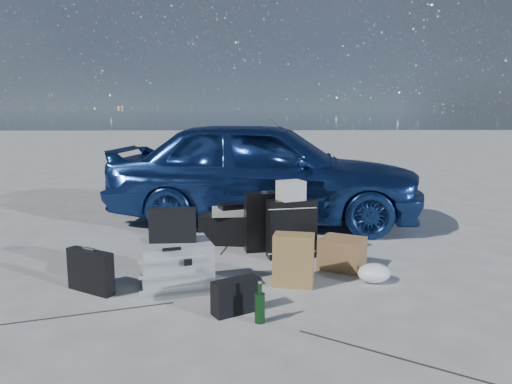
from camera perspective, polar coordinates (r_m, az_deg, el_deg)
ground at (r=4.10m, az=0.37°, el=-11.25°), size 60.00×60.00×0.00m
car at (r=6.38m, az=0.99°, el=2.45°), size 4.13×2.18×1.34m
pelican_case at (r=4.14m, az=-9.10°, el=-8.28°), size 0.65×0.58×0.40m
laptop_bag at (r=4.04m, az=-9.52°, el=-3.76°), size 0.37×0.11×0.28m
briefcase at (r=4.24m, az=-18.39°, el=-8.58°), size 0.42×0.32×0.34m
suitcase_left at (r=5.15m, az=1.32°, el=-3.40°), size 0.49×0.24×0.61m
suitcase_right at (r=4.93m, az=4.07°, el=-4.19°), size 0.50×0.26×0.58m
white_carton at (r=4.84m, az=4.01°, el=0.18°), size 0.29×0.27×0.19m
duffel_bag at (r=5.45m, az=-3.00°, el=-4.24°), size 0.67×0.35×0.32m
flat_box_white at (r=5.41m, az=-2.97°, el=-2.24°), size 0.41×0.32×0.07m
flat_box_black at (r=5.38m, az=-2.78°, el=-1.61°), size 0.31×0.27×0.06m
kraft_bag at (r=4.17m, az=4.31°, el=-7.75°), size 0.36×0.26×0.44m
cardboard_box at (r=4.68m, az=9.82°, el=-6.90°), size 0.49×0.47×0.28m
plastic_bag at (r=4.39m, az=13.34°, el=-9.00°), size 0.35×0.33×0.16m
messenger_bag at (r=3.66m, az=-2.26°, el=-11.80°), size 0.37×0.29×0.25m
green_bottle at (r=3.49m, az=0.44°, el=-12.55°), size 0.08×0.08×0.28m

